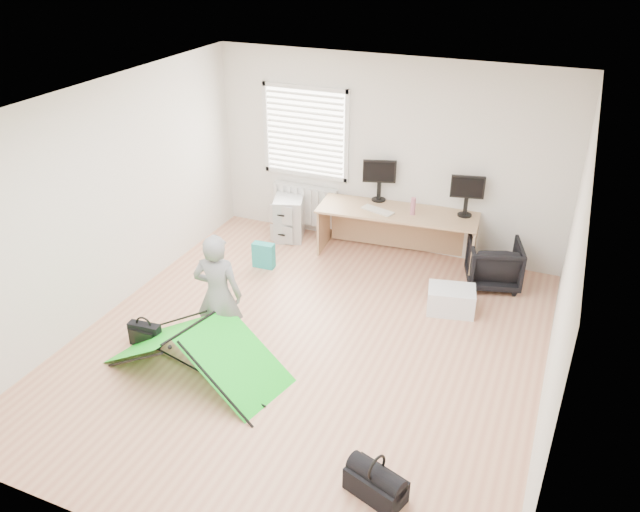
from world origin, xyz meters
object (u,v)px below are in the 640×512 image
at_px(monitor_right, 466,201).
at_px(laptop_bag, 145,334).
at_px(thermos, 413,206).
at_px(duffel_bag, 376,485).
at_px(filing_cabinet, 289,217).
at_px(office_chair, 494,264).
at_px(monitor_left, 379,186).
at_px(desk, 396,236).
at_px(kite, 195,349).
at_px(person, 218,295).
at_px(storage_crate, 451,300).

bearing_deg(monitor_right, laptop_bag, -143.56).
height_order(thermos, duffel_bag, thermos).
bearing_deg(filing_cabinet, laptop_bag, -113.99).
distance_m(thermos, duffel_bag, 4.13).
xyz_separation_m(filing_cabinet, office_chair, (3.02, -0.24, -0.02)).
bearing_deg(monitor_left, monitor_right, -19.74).
xyz_separation_m(desk, kite, (-1.19, -3.20, -0.08)).
relative_size(person, duffel_bag, 2.83).
bearing_deg(person, storage_crate, -153.39).
distance_m(monitor_left, kite, 3.62).
relative_size(kite, storage_crate, 3.38).
distance_m(thermos, laptop_bag, 3.78).
xyz_separation_m(filing_cabinet, monitor_right, (2.52, 0.14, 0.62)).
distance_m(filing_cabinet, kite, 3.31).
relative_size(thermos, kite, 0.13).
height_order(person, duffel_bag, person).
height_order(filing_cabinet, storage_crate, filing_cabinet).
bearing_deg(laptop_bag, monitor_right, 43.49).
bearing_deg(office_chair, kite, 33.63).
relative_size(office_chair, laptop_bag, 1.82).
height_order(person, kite, person).
xyz_separation_m(monitor_left, duffel_bag, (1.40, -4.25, -0.84)).
bearing_deg(desk, duffel_bag, -80.67).
relative_size(desk, kite, 1.15).
distance_m(desk, person, 3.01).
xyz_separation_m(office_chair, kite, (-2.55, -3.03, -0.01)).
distance_m(filing_cabinet, monitor_left, 1.46).
xyz_separation_m(desk, duffel_bag, (1.04, -4.00, -0.26)).
bearing_deg(laptop_bag, person, 11.85).
distance_m(monitor_left, monitor_right, 1.22).
bearing_deg(desk, person, -117.72).
height_order(thermos, person, person).
height_order(desk, office_chair, desk).
bearing_deg(filing_cabinet, person, -97.72).
bearing_deg(laptop_bag, duffel_bag, -23.14).
height_order(filing_cabinet, kite, filing_cabinet).
bearing_deg(kite, monitor_right, 72.45).
height_order(desk, person, person).
bearing_deg(kite, filing_cabinet, 111.70).
height_order(thermos, storage_crate, thermos).
xyz_separation_m(office_chair, person, (-2.50, -2.59, 0.40)).
bearing_deg(duffel_bag, person, 169.32).
xyz_separation_m(person, duffel_bag, (2.18, -1.24, -0.60)).
height_order(desk, thermos, thermos).
distance_m(office_chair, laptop_bag, 4.39).
bearing_deg(duffel_bag, filing_cabinet, 142.46).
distance_m(storage_crate, laptop_bag, 3.59).
height_order(monitor_left, duffel_bag, monitor_left).
height_order(desk, monitor_right, monitor_right).
height_order(monitor_right, kite, monitor_right).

